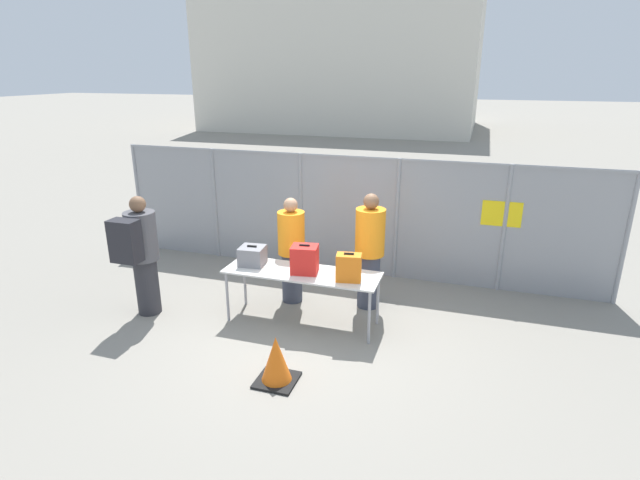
% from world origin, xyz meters
% --- Properties ---
extents(ground_plane, '(120.00, 120.00, 0.00)m').
position_xyz_m(ground_plane, '(0.00, 0.00, 0.00)').
color(ground_plane, gray).
extents(fence_section, '(8.57, 0.07, 2.06)m').
position_xyz_m(fence_section, '(0.02, 2.23, 1.08)').
color(fence_section, gray).
rests_on(fence_section, ground_plane).
extents(inspection_table, '(2.16, 0.68, 0.78)m').
position_xyz_m(inspection_table, '(-0.10, 0.19, 0.72)').
color(inspection_table, silver).
rests_on(inspection_table, ground_plane).
extents(suitcase_grey, '(0.37, 0.36, 0.29)m').
position_xyz_m(suitcase_grey, '(-0.86, 0.23, 0.91)').
color(suitcase_grey, slate).
rests_on(suitcase_grey, inspection_table).
extents(suitcase_red, '(0.40, 0.35, 0.41)m').
position_xyz_m(suitcase_red, '(-0.05, 0.18, 0.97)').
color(suitcase_red, red).
rests_on(suitcase_red, inspection_table).
extents(suitcase_orange, '(0.36, 0.26, 0.39)m').
position_xyz_m(suitcase_orange, '(0.59, 0.10, 0.96)').
color(suitcase_orange, orange).
rests_on(suitcase_orange, inspection_table).
extents(traveler_hooded, '(0.44, 0.68, 1.76)m').
position_xyz_m(traveler_hooded, '(-2.36, -0.26, 0.97)').
color(traveler_hooded, '#2D2D33').
rests_on(traveler_hooded, ground_plane).
extents(security_worker_near, '(0.41, 0.41, 1.64)m').
position_xyz_m(security_worker_near, '(-0.49, 0.82, 0.85)').
color(security_worker_near, '#383D4C').
rests_on(security_worker_near, ground_plane).
extents(security_worker_far, '(0.43, 0.43, 1.75)m').
position_xyz_m(security_worker_far, '(0.67, 0.99, 0.90)').
color(security_worker_far, '#383D4C').
rests_on(security_worker_far, ground_plane).
extents(utility_trailer, '(4.53, 1.93, 0.64)m').
position_xyz_m(utility_trailer, '(1.80, 4.69, 0.38)').
color(utility_trailer, silver).
rests_on(utility_trailer, ground_plane).
extents(distant_hangar, '(15.43, 10.48, 8.00)m').
position_xyz_m(distant_hangar, '(-6.22, 25.48, 4.00)').
color(distant_hangar, beige).
rests_on(distant_hangar, ground_plane).
extents(traffic_cone, '(0.46, 0.46, 0.57)m').
position_xyz_m(traffic_cone, '(0.10, -1.24, 0.27)').
color(traffic_cone, black).
rests_on(traffic_cone, ground_plane).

